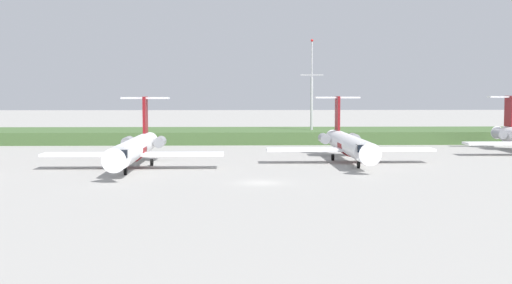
% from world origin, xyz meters
% --- Properties ---
extents(ground_plane, '(500.00, 500.00, 0.00)m').
position_xyz_m(ground_plane, '(0.00, 30.00, 0.00)').
color(ground_plane, '#9E9B96').
extents(grass_berm, '(320.00, 20.00, 2.31)m').
position_xyz_m(grass_berm, '(0.00, 60.73, 1.16)').
color(grass_berm, '#426033').
rests_on(grass_berm, ground).
extents(regional_jet_second, '(22.81, 31.00, 9.00)m').
position_xyz_m(regional_jet_second, '(-15.63, 15.37, 2.54)').
color(regional_jet_second, white).
rests_on(regional_jet_second, ground).
extents(regional_jet_third, '(22.81, 31.00, 9.00)m').
position_xyz_m(regional_jet_third, '(12.88, 21.48, 2.54)').
color(regional_jet_third, white).
rests_on(regional_jet_third, ground).
extents(antenna_mast, '(4.40, 0.50, 19.66)m').
position_xyz_m(antenna_mast, '(11.91, 59.06, 8.22)').
color(antenna_mast, '#B2B2B7').
rests_on(antenna_mast, ground).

